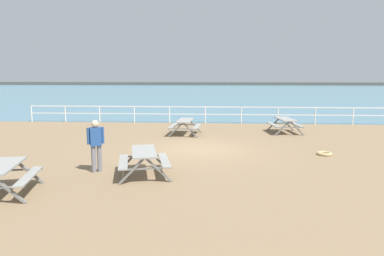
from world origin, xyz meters
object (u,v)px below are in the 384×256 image
picnic_table_mid_centre (144,157)px  visitor (96,143)px  picnic_table_far_left (285,122)px  picnic_table_near_left (185,123)px  picnic_table_near_right (3,172)px

picnic_table_mid_centre → visitor: visitor is taller
picnic_table_far_left → visitor: bearing=130.0°
picnic_table_mid_centre → picnic_table_far_left: 10.04m
picnic_table_near_left → visitor: size_ratio=1.14×
picnic_table_far_left → visitor: (-7.47, -7.86, 0.36)m
picnic_table_near_left → picnic_table_near_right: 9.94m
picnic_table_near_right → picnic_table_mid_centre: size_ratio=1.00×
picnic_table_mid_centre → visitor: bearing=66.4°
picnic_table_mid_centre → visitor: 1.64m
picnic_table_near_left → picnic_table_near_right: same height
visitor → picnic_table_near_right: bearing=115.3°
picnic_table_mid_centre → picnic_table_far_left: (5.89, 8.13, 0.00)m
picnic_table_near_right → visitor: visitor is taller
picnic_table_near_left → visitor: visitor is taller
picnic_table_near_left → picnic_table_mid_centre: (-0.64, -7.25, 0.00)m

